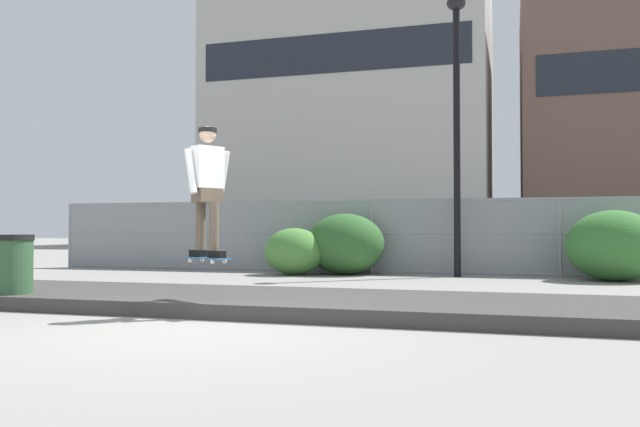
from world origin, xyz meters
TOP-DOWN VIEW (x-y plane):
  - ground_plane at (0.00, 0.00)m, footprint 120.00×120.00m
  - gravel_berm at (0.00, 2.11)m, footprint 11.31×2.57m
  - skateboard at (-0.35, 1.21)m, footprint 0.79×0.58m
  - skater at (-0.35, 1.21)m, footprint 0.67×0.62m
  - chain_fence at (0.00, 9.58)m, footprint 17.90×0.06m
  - street_lamp at (2.17, 9.02)m, footprint 0.44×0.44m
  - parked_car_near at (-2.70, 12.22)m, footprint 4.47×2.09m
  - parked_car_mid at (3.03, 12.17)m, footprint 4.47×2.08m
  - library_building at (-7.43, 39.62)m, footprint 18.75×14.42m
  - shrub_left at (-1.68, 8.52)m, footprint 1.47×1.20m
  - shrub_center at (-0.53, 9.01)m, footprint 1.93×1.58m
  - shrub_right at (5.46, 8.66)m, footprint 1.96×1.60m
  - trash_bin at (-3.40, 1.22)m, footprint 0.59×0.59m

SIDE VIEW (x-z plane):
  - ground_plane at x=0.00m, z-range 0.00..0.00m
  - gravel_berm at x=0.00m, z-range 0.00..0.19m
  - trash_bin at x=-3.40m, z-range 0.00..1.03m
  - shrub_left at x=-1.68m, z-range 0.00..1.13m
  - skateboard at x=-0.35m, z-range 0.70..0.77m
  - shrub_center at x=-0.53m, z-range 0.00..1.49m
  - shrub_right at x=5.46m, z-range 0.00..1.52m
  - parked_car_near at x=-2.70m, z-range 0.01..1.67m
  - parked_car_mid at x=3.03m, z-range 0.01..1.67m
  - chain_fence at x=0.00m, z-range 0.01..1.86m
  - skater at x=-0.35m, z-range 0.85..2.54m
  - street_lamp at x=2.17m, z-range 0.82..7.43m
  - library_building at x=-7.43m, z-range 0.00..19.56m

